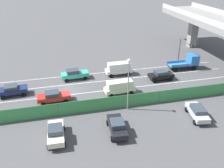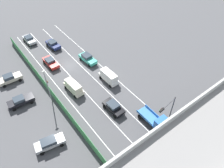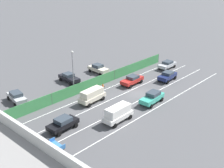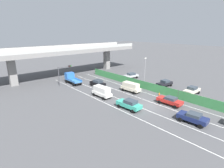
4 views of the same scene
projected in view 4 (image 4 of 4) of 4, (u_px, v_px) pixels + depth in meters
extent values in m
plane|color=#4C4C4F|center=(148.00, 106.00, 32.71)|extent=(300.00, 300.00, 0.00)
cube|color=silver|center=(109.00, 105.00, 33.16)|extent=(0.14, 46.43, 0.01)
cube|color=silver|center=(122.00, 100.00, 35.36)|extent=(0.14, 46.43, 0.01)
cube|color=silver|center=(134.00, 96.00, 37.56)|extent=(0.14, 46.43, 0.01)
cube|color=silver|center=(144.00, 92.00, 39.76)|extent=(0.14, 46.43, 0.01)
cube|color=gray|center=(67.00, 51.00, 52.41)|extent=(47.71, 8.45, 1.14)
cube|color=#B2B2AD|center=(74.00, 49.00, 49.21)|extent=(47.71, 0.30, 0.90)
cube|color=#B2B2AD|center=(61.00, 47.00, 55.03)|extent=(47.71, 0.30, 0.90)
cube|color=gray|center=(12.00, 72.00, 43.93)|extent=(1.70, 1.70, 6.91)
cube|color=gray|center=(107.00, 59.00, 63.23)|extent=(1.70, 1.70, 6.91)
cube|color=#3D8E4C|center=(150.00, 87.00, 40.71)|extent=(0.06, 42.43, 1.87)
cylinder|color=#4C514C|center=(178.00, 95.00, 35.62)|extent=(0.10, 0.10, 1.87)
cylinder|color=#4C514C|center=(127.00, 80.00, 45.79)|extent=(0.10, 0.10, 1.87)
cylinder|color=#4C514C|center=(95.00, 71.00, 55.95)|extent=(0.10, 0.10, 1.87)
cube|color=beige|center=(131.00, 88.00, 39.94)|extent=(2.00, 4.76, 0.64)
cube|color=beige|center=(131.00, 85.00, 39.70)|extent=(1.75, 3.91, 1.01)
cylinder|color=black|center=(123.00, 90.00, 40.57)|extent=(0.26, 0.65, 0.64)
cylinder|color=black|center=(128.00, 88.00, 41.72)|extent=(0.26, 0.65, 0.64)
cylinder|color=black|center=(134.00, 93.00, 38.43)|extent=(0.26, 0.65, 0.64)
cylinder|color=black|center=(139.00, 91.00, 39.58)|extent=(0.26, 0.65, 0.64)
cube|color=red|center=(170.00, 101.00, 32.93)|extent=(1.96, 4.69, 0.62)
cube|color=#333D47|center=(171.00, 98.00, 32.62)|extent=(1.66, 1.97, 0.49)
cylinder|color=black|center=(159.00, 102.00, 33.57)|extent=(0.24, 0.65, 0.64)
cylinder|color=black|center=(164.00, 100.00, 34.76)|extent=(0.24, 0.65, 0.64)
cylinder|color=black|center=(175.00, 107.00, 31.37)|extent=(0.24, 0.65, 0.64)
cylinder|color=black|center=(180.00, 104.00, 32.56)|extent=(0.24, 0.65, 0.64)
cube|color=navy|center=(193.00, 118.00, 26.44)|extent=(2.16, 4.38, 0.67)
cube|color=#333D47|center=(194.00, 115.00, 26.15)|extent=(1.75, 1.98, 0.46)
cylinder|color=black|center=(180.00, 120.00, 26.91)|extent=(0.27, 0.66, 0.64)
cylinder|color=black|center=(185.00, 116.00, 28.17)|extent=(0.27, 0.66, 0.64)
cylinder|color=black|center=(200.00, 127.00, 24.99)|extent=(0.27, 0.66, 0.64)
cylinder|color=black|center=(204.00, 122.00, 26.24)|extent=(0.27, 0.66, 0.64)
cube|color=black|center=(98.00, 83.00, 43.86)|extent=(2.01, 4.29, 0.59)
cube|color=#333D47|center=(98.00, 81.00, 43.62)|extent=(1.70, 2.08, 0.57)
cylinder|color=black|center=(91.00, 85.00, 44.37)|extent=(0.25, 0.65, 0.64)
cylinder|color=black|center=(97.00, 83.00, 45.58)|extent=(0.25, 0.65, 0.64)
cylinder|color=black|center=(99.00, 87.00, 42.40)|extent=(0.25, 0.65, 0.64)
cylinder|color=black|center=(104.00, 86.00, 43.61)|extent=(0.25, 0.65, 0.64)
cube|color=silver|center=(102.00, 93.00, 36.82)|extent=(1.86, 4.70, 0.61)
cube|color=silver|center=(102.00, 89.00, 36.56)|extent=(1.63, 3.85, 1.16)
cylinder|color=black|center=(94.00, 95.00, 37.50)|extent=(0.23, 0.64, 0.64)
cylinder|color=black|center=(100.00, 93.00, 38.64)|extent=(0.23, 0.64, 0.64)
cylinder|color=black|center=(103.00, 99.00, 35.26)|extent=(0.23, 0.64, 0.64)
cylinder|color=black|center=(110.00, 96.00, 36.40)|extent=(0.23, 0.64, 0.64)
cube|color=teal|center=(129.00, 104.00, 31.19)|extent=(2.12, 4.76, 0.69)
cube|color=#333D47|center=(131.00, 102.00, 30.75)|extent=(1.72, 2.16, 0.59)
cylinder|color=black|center=(119.00, 106.00, 31.78)|extent=(0.27, 0.65, 0.64)
cylinder|color=black|center=(125.00, 103.00, 33.00)|extent=(0.27, 0.65, 0.64)
cylinder|color=black|center=(133.00, 111.00, 29.66)|extent=(0.27, 0.65, 0.64)
cylinder|color=black|center=(139.00, 108.00, 30.88)|extent=(0.27, 0.65, 0.64)
cube|color=black|center=(73.00, 81.00, 45.96)|extent=(1.73, 5.59, 0.25)
cube|color=blue|center=(69.00, 76.00, 47.08)|extent=(2.09, 1.70, 1.83)
cube|color=#3875BC|center=(75.00, 81.00, 45.25)|extent=(2.12, 3.77, 0.10)
cube|color=#3875BC|center=(71.00, 81.00, 44.56)|extent=(0.13, 3.74, 0.48)
cube|color=#3875BC|center=(78.00, 80.00, 45.80)|extent=(0.13, 3.74, 0.48)
cylinder|color=black|center=(66.00, 81.00, 46.79)|extent=(0.27, 0.80, 0.80)
cylinder|color=black|center=(73.00, 80.00, 48.08)|extent=(0.27, 0.80, 0.80)
cylinder|color=black|center=(73.00, 85.00, 44.04)|extent=(0.27, 0.80, 0.80)
cylinder|color=black|center=(81.00, 83.00, 45.32)|extent=(0.27, 0.80, 0.80)
cube|color=beige|center=(192.00, 91.00, 38.31)|extent=(4.49, 1.93, 0.66)
cube|color=#333D47|center=(192.00, 88.00, 38.24)|extent=(1.87, 1.63, 0.59)
cylinder|color=black|center=(192.00, 96.00, 36.88)|extent=(0.65, 0.24, 0.64)
cylinder|color=black|center=(184.00, 93.00, 38.20)|extent=(0.65, 0.24, 0.64)
cylinder|color=black|center=(199.00, 93.00, 38.71)|extent=(0.65, 0.24, 0.64)
cylinder|color=black|center=(191.00, 90.00, 40.03)|extent=(0.65, 0.24, 0.64)
cube|color=black|center=(164.00, 84.00, 43.60)|extent=(4.62, 2.05, 0.63)
cube|color=#333D47|center=(165.00, 81.00, 43.56)|extent=(1.91, 1.66, 0.55)
cylinder|color=black|center=(163.00, 87.00, 42.19)|extent=(0.65, 0.26, 0.64)
cylinder|color=black|center=(157.00, 86.00, 43.51)|extent=(0.65, 0.26, 0.64)
cylinder|color=black|center=(171.00, 85.00, 43.97)|extent=(0.65, 0.26, 0.64)
cylinder|color=black|center=(165.00, 84.00, 45.29)|extent=(0.65, 0.26, 0.64)
cube|color=#B2B5B7|center=(131.00, 76.00, 51.10)|extent=(4.63, 2.43, 0.60)
cube|color=#333D47|center=(131.00, 74.00, 51.00)|extent=(2.42, 1.85, 0.53)
cylinder|color=black|center=(128.00, 79.00, 49.79)|extent=(0.67, 0.33, 0.64)
cylinder|color=black|center=(125.00, 77.00, 51.18)|extent=(0.67, 0.33, 0.64)
cylinder|color=black|center=(137.00, 77.00, 51.29)|extent=(0.67, 0.33, 0.64)
cylinder|color=black|center=(133.00, 76.00, 52.68)|extent=(0.67, 0.33, 0.64)
cylinder|color=#47474C|center=(59.00, 76.00, 43.95)|extent=(0.18, 0.18, 4.82)
cylinder|color=#47474C|center=(65.00, 67.00, 44.68)|extent=(3.78, 0.54, 0.12)
cube|color=black|center=(70.00, 66.00, 45.76)|extent=(0.99, 0.39, 0.32)
sphere|color=#390706|center=(69.00, 66.00, 45.44)|extent=(0.20, 0.20, 0.20)
sphere|color=#3B2806|center=(70.00, 66.00, 45.65)|extent=(0.20, 0.20, 0.20)
sphere|color=green|center=(71.00, 66.00, 45.87)|extent=(0.20, 0.20, 0.20)
cylinder|color=gray|center=(145.00, 74.00, 41.90)|extent=(0.16, 0.16, 7.00)
ellipsoid|color=silver|center=(145.00, 58.00, 40.84)|extent=(0.60, 0.36, 0.28)
cone|color=orange|center=(159.00, 93.00, 38.08)|extent=(0.36, 0.36, 0.71)
cube|color=black|center=(159.00, 95.00, 38.18)|extent=(0.47, 0.47, 0.03)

